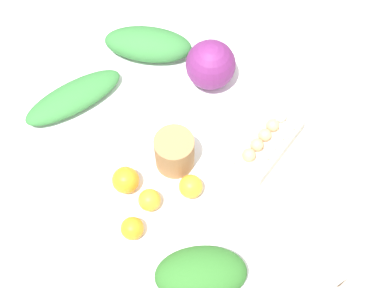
% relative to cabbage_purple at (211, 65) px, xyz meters
% --- Properties ---
extents(ground_plane, '(8.00, 8.00, 0.00)m').
position_rel_cabbage_purple_xyz_m(ground_plane, '(0.18, -0.19, -0.81)').
color(ground_plane, '#B2A899').
extents(dining_table, '(1.15, 0.85, 0.73)m').
position_rel_cabbage_purple_xyz_m(dining_table, '(0.18, -0.19, -0.19)').
color(dining_table, silver).
rests_on(dining_table, ground_plane).
extents(cabbage_purple, '(0.16, 0.16, 0.16)m').
position_rel_cabbage_purple_xyz_m(cabbage_purple, '(0.00, 0.00, 0.00)').
color(cabbage_purple, '#6B2366').
rests_on(cabbage_purple, dining_table).
extents(egg_carton, '(0.17, 0.27, 0.09)m').
position_rel_cabbage_purple_xyz_m(egg_carton, '(0.32, -0.00, -0.04)').
color(egg_carton, beige).
rests_on(egg_carton, dining_table).
extents(paper_bag, '(0.12, 0.12, 0.13)m').
position_rel_cabbage_purple_xyz_m(paper_bag, '(0.19, -0.26, -0.02)').
color(paper_bag, '#997047').
rests_on(paper_bag, dining_table).
extents(greens_bunch_beet_tops, '(0.12, 0.34, 0.06)m').
position_rel_cabbage_purple_xyz_m(greens_bunch_beet_tops, '(-0.17, -0.41, -0.05)').
color(greens_bunch_beet_tops, '#337538').
rests_on(greens_bunch_beet_tops, dining_table).
extents(greens_bunch_kale, '(0.25, 0.29, 0.10)m').
position_rel_cabbage_purple_xyz_m(greens_bunch_kale, '(0.53, -0.40, -0.03)').
color(greens_bunch_kale, '#2D6B28').
rests_on(greens_bunch_kale, dining_table).
extents(greens_bunch_scallion, '(0.30, 0.31, 0.09)m').
position_rel_cabbage_purple_xyz_m(greens_bunch_scallion, '(-0.21, -0.11, -0.04)').
color(greens_bunch_scallion, '#337538').
rests_on(greens_bunch_scallion, dining_table).
extents(orange_0, '(0.07, 0.07, 0.07)m').
position_rel_cabbage_purple_xyz_m(orange_0, '(0.27, -0.40, -0.05)').
color(orange_0, orange).
rests_on(orange_0, dining_table).
extents(orange_1, '(0.07, 0.07, 0.07)m').
position_rel_cabbage_purple_xyz_m(orange_1, '(0.30, -0.28, -0.05)').
color(orange_1, orange).
rests_on(orange_1, dining_table).
extents(orange_2, '(0.08, 0.08, 0.08)m').
position_rel_cabbage_purple_xyz_m(orange_2, '(0.18, -0.43, -0.04)').
color(orange_2, orange).
rests_on(orange_2, dining_table).
extents(orange_3, '(0.07, 0.07, 0.07)m').
position_rel_cabbage_purple_xyz_m(orange_3, '(0.31, -0.49, -0.05)').
color(orange_3, orange).
rests_on(orange_3, dining_table).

